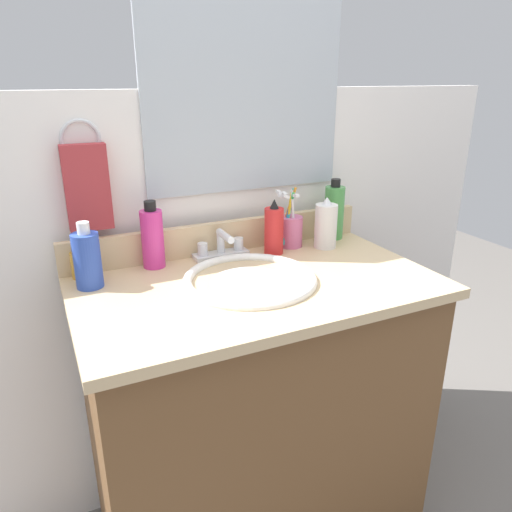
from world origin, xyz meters
TOP-DOWN VIEW (x-y plane):
  - vanity_cabinet at (0.00, 0.00)m, footprint 0.87×0.48m
  - countertop at (0.00, 0.00)m, footprint 0.91×0.52m
  - backsplash at (0.00, 0.25)m, footprint 0.91×0.02m
  - back_wall at (0.00, 0.31)m, footprint 2.01×0.04m
  - mirror_panel at (0.10, 0.29)m, footprint 0.60×0.01m
  - towel_ring at (-0.35, 0.29)m, footprint 0.10×0.01m
  - hand_towel at (-0.35, 0.27)m, footprint 0.11×0.04m
  - sink_basin at (-0.02, 0.01)m, footprint 0.34×0.34m
  - faucet at (-0.02, 0.21)m, footprint 0.16×0.10m
  - bottle_oil_amber at (-0.40, 0.22)m, footprint 0.04×0.04m
  - bottle_soap_pink at (-0.21, 0.21)m, footprint 0.06×0.06m
  - bottle_toner_green at (0.37, 0.22)m, footprint 0.06×0.06m
  - bottle_lotion_white at (0.30, 0.15)m, footprint 0.07×0.07m
  - bottle_shampoo_blue at (-0.39, 0.15)m, footprint 0.07×0.07m
  - bottle_spray_red at (0.13, 0.17)m, footprint 0.06×0.06m
  - cup_pink at (0.21, 0.21)m, footprint 0.08×0.08m

SIDE VIEW (x-z plane):
  - vanity_cabinet at x=0.00m, z-range 0.00..0.82m
  - back_wall at x=0.00m, z-range 0.00..1.30m
  - sink_basin at x=-0.02m, z-range 0.76..0.87m
  - countertop at x=0.00m, z-range 0.82..0.84m
  - faucet at x=-0.02m, z-range 0.83..0.91m
  - bottle_oil_amber at x=-0.40m, z-range 0.84..0.92m
  - backsplash at x=0.00m, z-range 0.84..0.93m
  - cup_pink at x=0.21m, z-range 0.81..0.99m
  - bottle_lotion_white at x=0.30m, z-range 0.84..0.99m
  - bottle_spray_red at x=0.13m, z-range 0.83..1.00m
  - bottle_shampoo_blue at x=-0.39m, z-range 0.83..1.00m
  - bottle_soap_pink at x=-0.21m, z-range 0.83..1.02m
  - bottle_toner_green at x=0.37m, z-range 0.83..1.02m
  - hand_towel at x=-0.35m, z-range 0.95..1.17m
  - towel_ring at x=-0.35m, z-range 1.13..1.23m
  - mirror_panel at x=0.10m, z-range 1.01..1.57m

